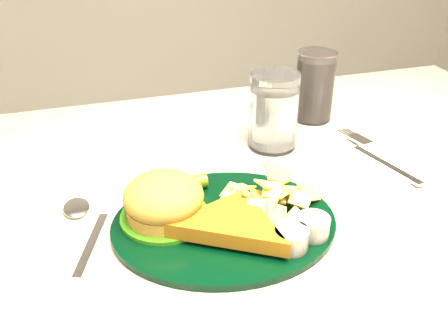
% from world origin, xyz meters
% --- Properties ---
extents(dinner_plate, '(0.30, 0.26, 0.06)m').
position_xyz_m(dinner_plate, '(-0.05, -0.04, 0.78)').
color(dinner_plate, black).
rests_on(dinner_plate, table).
extents(water_glass, '(0.10, 0.10, 0.12)m').
position_xyz_m(water_glass, '(0.09, 0.14, 0.81)').
color(water_glass, white).
rests_on(water_glass, table).
extents(cola_glass, '(0.08, 0.08, 0.12)m').
position_xyz_m(cola_glass, '(0.20, 0.22, 0.81)').
color(cola_glass, black).
rests_on(cola_glass, table).
extents(fork_napkin, '(0.17, 0.19, 0.01)m').
position_xyz_m(fork_napkin, '(0.23, 0.03, 0.76)').
color(fork_napkin, white).
rests_on(fork_napkin, table).
extents(spoon, '(0.09, 0.16, 0.01)m').
position_xyz_m(spoon, '(-0.21, -0.03, 0.76)').
color(spoon, silver).
rests_on(spoon, table).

